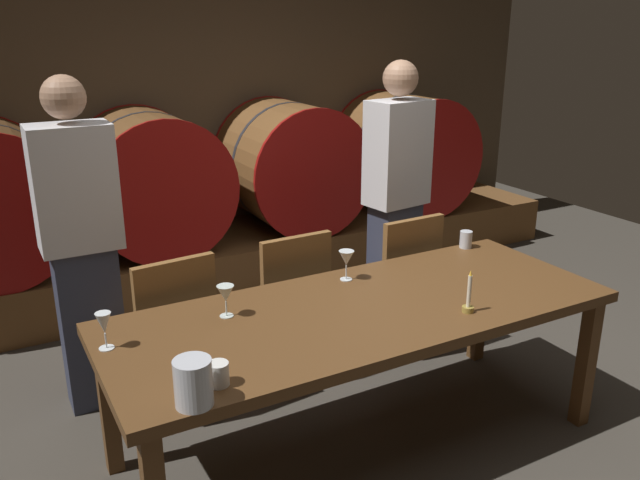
% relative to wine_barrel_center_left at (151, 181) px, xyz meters
% --- Properties ---
extents(ground_plane, '(8.16, 8.16, 0.00)m').
position_rel_wine_barrel_center_left_xyz_m(ground_plane, '(0.57, -2.23, -0.85)').
color(ground_plane, '#3F3A33').
extents(back_wall, '(6.28, 0.24, 2.93)m').
position_rel_wine_barrel_center_left_xyz_m(back_wall, '(0.57, 0.55, 0.62)').
color(back_wall, brown).
rests_on(back_wall, ground).
extents(barrel_shelf, '(5.65, 0.90, 0.36)m').
position_rel_wine_barrel_center_left_xyz_m(barrel_shelf, '(0.57, 0.00, -0.67)').
color(barrel_shelf, brown).
rests_on(barrel_shelf, ground).
extents(wine_barrel_center_left, '(0.99, 0.88, 0.99)m').
position_rel_wine_barrel_center_left_xyz_m(wine_barrel_center_left, '(0.00, 0.00, 0.00)').
color(wine_barrel_center_left, brown).
rests_on(wine_barrel_center_left, barrel_shelf).
extents(wine_barrel_center_right, '(0.99, 0.88, 0.99)m').
position_rel_wine_barrel_center_left_xyz_m(wine_barrel_center_right, '(1.10, 0.00, 0.00)').
color(wine_barrel_center_right, brown).
rests_on(wine_barrel_center_right, barrel_shelf).
extents(wine_barrel_far_right, '(0.99, 0.88, 0.99)m').
position_rel_wine_barrel_center_left_xyz_m(wine_barrel_far_right, '(2.19, 0.00, 0.00)').
color(wine_barrel_far_right, brown).
rests_on(wine_barrel_far_right, barrel_shelf).
extents(dining_table, '(2.29, 0.89, 0.72)m').
position_rel_wine_barrel_center_left_xyz_m(dining_table, '(0.32, -2.28, -0.19)').
color(dining_table, brown).
rests_on(dining_table, ground).
extents(chair_left, '(0.44, 0.44, 0.88)m').
position_rel_wine_barrel_center_left_xyz_m(chair_left, '(-0.37, -1.61, -0.36)').
color(chair_left, brown).
rests_on(chair_left, ground).
extents(chair_center, '(0.41, 0.41, 0.88)m').
position_rel_wine_barrel_center_left_xyz_m(chair_center, '(0.29, -1.57, -0.36)').
color(chair_center, brown).
rests_on(chair_center, ground).
extents(chair_right, '(0.41, 0.41, 0.88)m').
position_rel_wine_barrel_center_left_xyz_m(chair_right, '(1.01, -1.61, -0.36)').
color(chair_right, brown).
rests_on(chair_right, ground).
extents(guest_left, '(0.38, 0.24, 1.70)m').
position_rel_wine_barrel_center_left_xyz_m(guest_left, '(-0.69, -1.28, 0.02)').
color(guest_left, '#33384C').
rests_on(guest_left, ground).
extents(guest_right, '(0.41, 0.29, 1.71)m').
position_rel_wine_barrel_center_left_xyz_m(guest_right, '(1.24, -1.23, 0.03)').
color(guest_right, '#33384C').
rests_on(guest_right, ground).
extents(candle_center, '(0.05, 0.05, 0.19)m').
position_rel_wine_barrel_center_left_xyz_m(candle_center, '(0.69, -2.55, -0.07)').
color(candle_center, olive).
rests_on(candle_center, dining_table).
extents(pitcher, '(0.13, 0.13, 0.16)m').
position_rel_wine_barrel_center_left_xyz_m(pitcher, '(-0.59, -2.66, -0.04)').
color(pitcher, silver).
rests_on(pitcher, dining_table).
extents(wine_glass_left, '(0.06, 0.06, 0.15)m').
position_rel_wine_barrel_center_left_xyz_m(wine_glass_left, '(-0.76, -2.12, -0.02)').
color(wine_glass_left, white).
rests_on(wine_glass_left, dining_table).
extents(wine_glass_center, '(0.07, 0.07, 0.14)m').
position_rel_wine_barrel_center_left_xyz_m(wine_glass_center, '(-0.25, -2.08, -0.02)').
color(wine_glass_center, silver).
rests_on(wine_glass_center, dining_table).
extents(wine_glass_right, '(0.08, 0.08, 0.15)m').
position_rel_wine_barrel_center_left_xyz_m(wine_glass_right, '(0.42, -1.97, -0.02)').
color(wine_glass_right, white).
rests_on(wine_glass_right, dining_table).
extents(cup_left, '(0.07, 0.07, 0.09)m').
position_rel_wine_barrel_center_left_xyz_m(cup_left, '(-0.47, -2.59, -0.08)').
color(cup_left, white).
rests_on(cup_left, dining_table).
extents(cup_right, '(0.07, 0.07, 0.10)m').
position_rel_wine_barrel_center_left_xyz_m(cup_right, '(1.25, -1.89, -0.08)').
color(cup_right, silver).
rests_on(cup_right, dining_table).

